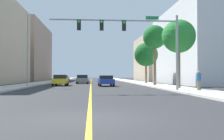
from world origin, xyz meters
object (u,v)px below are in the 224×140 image
at_px(traffic_signal_mast, 134,34).
at_px(car_red, 83,79).
at_px(car_gray, 83,79).
at_px(palm_mid, 155,38).
at_px(car_blue, 106,81).
at_px(palm_near, 179,37).
at_px(palm_far, 146,55).
at_px(car_yellow, 61,80).
at_px(car_black, 64,79).
at_px(car_green, 84,78).
at_px(pedestrian, 199,81).
at_px(street_lamp, 28,46).

distance_m(traffic_signal_mast, car_red, 31.50).
bearing_deg(car_gray, palm_mid, -48.07).
bearing_deg(car_red, palm_mid, -64.01).
relative_size(car_red, car_blue, 1.09).
relative_size(palm_near, palm_far, 1.06).
bearing_deg(car_blue, car_red, 98.03).
distance_m(traffic_signal_mast, car_yellow, 15.93).
distance_m(car_black, car_red, 3.96).
relative_size(palm_mid, car_yellow, 1.89).
height_order(palm_near, car_black, palm_near).
bearing_deg(car_red, palm_far, -49.30).
distance_m(traffic_signal_mast, car_gray, 23.22).
relative_size(car_red, car_gray, 0.99).
relative_size(car_black, car_yellow, 1.06).
relative_size(car_green, pedestrian, 2.66).
xyz_separation_m(street_lamp, car_gray, (6.01, 12.56, -4.10)).
bearing_deg(car_green, street_lamp, -102.07).
height_order(street_lamp, palm_near, street_lamp).
bearing_deg(palm_near, car_green, 106.84).
xyz_separation_m(palm_far, car_gray, (-10.14, 3.13, -3.91)).
height_order(street_lamp, palm_mid, street_lamp).
distance_m(palm_mid, pedestrian, 12.89).
distance_m(car_green, pedestrian, 39.13).
bearing_deg(car_yellow, pedestrian, -46.22).
distance_m(palm_mid, car_gray, 15.53).
bearing_deg(palm_far, car_green, 119.29).
relative_size(traffic_signal_mast, car_green, 2.52).
relative_size(traffic_signal_mast, car_black, 2.50).
height_order(car_red, pedestrian, pedestrian).
relative_size(palm_mid, palm_far, 1.20).
xyz_separation_m(car_black, car_gray, (4.04, -8.77, 0.03)).
height_order(palm_far, car_green, palm_far).
distance_m(traffic_signal_mast, car_blue, 12.36).
bearing_deg(car_black, street_lamp, 86.88).
relative_size(palm_far, car_blue, 1.58).
bearing_deg(car_blue, palm_mid, -3.02).
height_order(palm_mid, pedestrian, palm_mid).
height_order(palm_far, car_blue, palm_far).
distance_m(palm_mid, car_green, 28.26).
bearing_deg(street_lamp, palm_far, 30.27).
bearing_deg(car_green, car_red, -90.09).
distance_m(car_red, car_yellow, 17.62).
height_order(car_black, car_gray, car_gray).
relative_size(palm_near, car_black, 1.58).
bearing_deg(street_lamp, palm_mid, 6.14).
bearing_deg(pedestrian, car_gray, 68.65).
bearing_deg(car_blue, traffic_signal_mast, -83.47).
height_order(palm_near, car_blue, palm_near).
xyz_separation_m(traffic_signal_mast, car_blue, (-1.73, 11.51, -4.16)).
relative_size(palm_mid, car_blue, 1.90).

